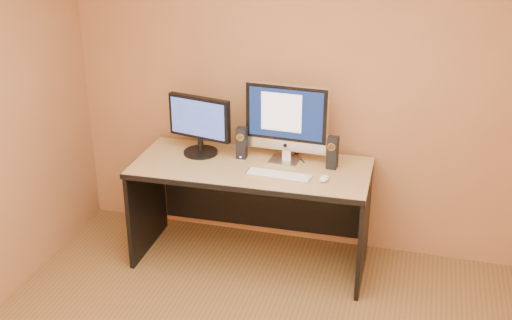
{
  "coord_description": "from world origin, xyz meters",
  "views": [
    {
      "loc": [
        0.78,
        -2.69,
        2.79
      ],
      "look_at": [
        -0.35,
        1.45,
        0.92
      ],
      "focal_mm": 45.0,
      "sensor_mm": 36.0,
      "label": 1
    }
  ],
  "objects": [
    {
      "name": "cable_b",
      "position": [
        -0.15,
        1.82,
        0.83
      ],
      "size": [
        0.11,
        0.17,
        0.01
      ],
      "primitive_type": "cylinder",
      "rotation": [
        1.57,
        0.0,
        -0.57
      ],
      "color": "black",
      "rests_on": "desk"
    },
    {
      "name": "speaker_right",
      "position": [
        0.18,
        1.67,
        0.95
      ],
      "size": [
        0.08,
        0.09,
        0.24
      ],
      "primitive_type": null,
      "rotation": [
        0.0,
        0.0,
        -0.1
      ],
      "color": "black",
      "rests_on": "desk"
    },
    {
      "name": "second_monitor",
      "position": [
        -0.86,
        1.67,
        1.06
      ],
      "size": [
        0.58,
        0.38,
        0.47
      ],
      "primitive_type": null,
      "rotation": [
        0.0,
        0.0,
        -0.22
      ],
      "color": "black",
      "rests_on": "desk"
    },
    {
      "name": "speaker_left",
      "position": [
        -0.53,
        1.68,
        0.95
      ],
      "size": [
        0.08,
        0.08,
        0.24
      ],
      "primitive_type": null,
      "rotation": [
        0.0,
        0.0,
        0.03
      ],
      "color": "black",
      "rests_on": "desk"
    },
    {
      "name": "imac",
      "position": [
        -0.19,
        1.7,
        1.13
      ],
      "size": [
        0.65,
        0.27,
        0.61
      ],
      "primitive_type": null,
      "rotation": [
        0.0,
        0.0,
        -0.05
      ],
      "color": "silver",
      "rests_on": "desk"
    },
    {
      "name": "cable_a",
      "position": [
        -0.1,
        1.81,
        0.83
      ],
      "size": [
        0.14,
        0.21,
        0.01
      ],
      "primitive_type": "cylinder",
      "rotation": [
        1.57,
        0.0,
        0.55
      ],
      "color": "black",
      "rests_on": "desk"
    },
    {
      "name": "walls",
      "position": [
        0.0,
        0.0,
        1.3
      ],
      "size": [
        4.0,
        4.0,
        2.6
      ],
      "primitive_type": null,
      "color": "#99673D",
      "rests_on": "ground"
    },
    {
      "name": "keyboard",
      "position": [
        -0.17,
        1.42,
        0.83
      ],
      "size": [
        0.48,
        0.15,
        0.02
      ],
      "primitive_type": "cube",
      "rotation": [
        0.0,
        0.0,
        -0.05
      ],
      "color": "silver",
      "rests_on": "desk"
    },
    {
      "name": "mouse",
      "position": [
        0.16,
        1.43,
        0.84
      ],
      "size": [
        0.08,
        0.12,
        0.04
      ],
      "primitive_type": "ellipsoid",
      "rotation": [
        0.0,
        0.0,
        -0.12
      ],
      "color": "white",
      "rests_on": "desk"
    },
    {
      "name": "desk",
      "position": [
        -0.42,
        1.55,
        0.41
      ],
      "size": [
        1.8,
        0.82,
        0.82
      ],
      "primitive_type": null,
      "rotation": [
        0.0,
        0.0,
        0.02
      ],
      "color": "#A58452",
      "rests_on": "ground"
    }
  ]
}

